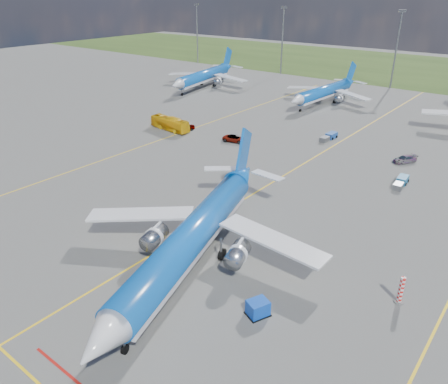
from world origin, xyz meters
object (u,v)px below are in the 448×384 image
Objects in this scene: main_airliner at (192,266)px; baggage_tug_c at (329,137)px; apron_bus at (170,124)px; bg_jet_nnw at (323,103)px; service_car_b at (235,139)px; warning_post at (401,290)px; uld_container at (258,308)px; service_car_a at (185,128)px; service_car_c at (405,159)px; baggage_tug_w at (401,182)px; bg_jet_nw at (204,87)px.

main_airliner reaches higher than baggage_tug_c.
bg_jet_nnw is at bearing -15.34° from apron_bus.
warning_post is at bearing -138.03° from service_car_b.
uld_container is 0.46× the size of service_car_a.
bg_jet_nnw is at bearing -12.66° from service_car_b.
main_airliner is at bearing -31.55° from service_car_a.
bg_jet_nnw is 6.50× the size of baggage_tug_c.
service_car_c is 0.86× the size of baggage_tug_w.
warning_post is 51.98m from baggage_tug_c.
uld_container is (10.41, -2.09, 0.79)m from main_airliner.
main_airliner reaches higher than warning_post.
main_airliner is at bearing -70.78° from bg_jet_nnw.
bg_jet_nnw is at bearing 88.09° from service_car_a.
service_car_a reaches higher than service_car_c.
warning_post is 0.58× the size of baggage_tug_w.
warning_post is at bearing -76.53° from baggage_tug_w.
warning_post is 0.08× the size of bg_jet_nw.
service_car_a is 0.96× the size of service_car_c.
bg_jet_nw is 39.28m from bg_jet_nnw.
bg_jet_nnw is 87.63m from uld_container.
bg_jet_nw is at bearing 148.87° from baggage_tug_w.
service_car_c is at bearing 115.38° from uld_container.
bg_jet_nnw is 44.29m from service_car_c.
uld_container is at bearing -28.48° from main_airliner.
warning_post is 0.07× the size of main_airliner.
baggage_tug_w is at bearing 14.99° from service_car_a.
bg_jet_nw is 9.03× the size of service_car_a.
uld_container is 60.57m from service_car_a.
bg_jet_nnw is at bearing 168.89° from service_car_c.
warning_post is 106.04m from bg_jet_nw.
service_car_a is 0.86× the size of service_car_b.
service_car_c is (31.14, 9.63, -0.04)m from service_car_b.
service_car_c is (-11.94, 39.61, -0.85)m from warning_post.
service_car_b is (13.01, 0.79, -0.04)m from service_car_a.
service_car_a is (-56.09, 29.19, -0.77)m from warning_post.
service_car_b is at bearing 145.17° from warning_post.
warning_post reaches higher than service_car_a.
warning_post is 0.09× the size of bg_jet_nnw.
bg_jet_nnw is at bearing 135.70° from uld_container.
service_car_c is at bearing 62.59° from main_airliner.
service_car_c is (47.27, 11.97, -0.80)m from apron_bus.
bg_jet_nw is 7.19× the size of baggage_tug_c.
service_car_c reaches higher than baggage_tug_c.
warning_post is at bearing -53.52° from baggage_tug_c.
apron_bus is at bearing 85.04° from service_car_b.
baggage_tug_c is at bearing 132.29° from uld_container.
service_car_a is at bearing 175.88° from baggage_tug_w.
apron_bus reaches higher than baggage_tug_c.
baggage_tug_c is at bearing -60.39° from service_car_b.
apron_bus reaches higher than service_car_b.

